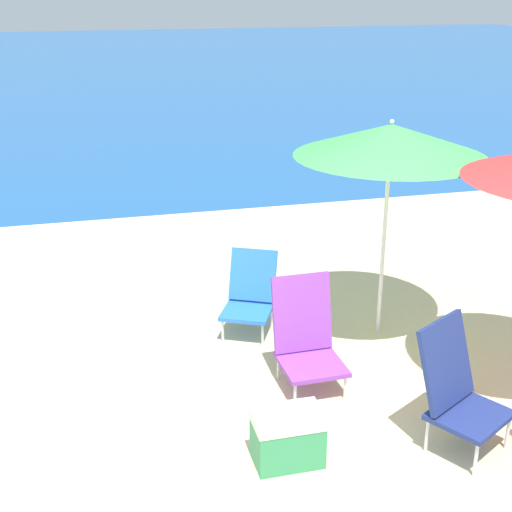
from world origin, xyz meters
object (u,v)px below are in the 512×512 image
beach_chair_navy (456,386)px  beach_umbrella_green (391,140)px  beach_chair_blue (250,293)px  cooler_box (288,437)px  beach_chair_purple (306,336)px

beach_chair_navy → beach_umbrella_green: bearing=53.4°
beach_umbrella_green → beach_chair_blue: 1.86m
beach_umbrella_green → beach_chair_blue: beach_umbrella_green is taller
cooler_box → beach_chair_purple: bearing=65.5°
beach_chair_navy → beach_chair_purple: bearing=94.8°
beach_chair_blue → cooler_box: beach_chair_blue is taller
beach_chair_purple → cooler_box: (-0.44, -0.97, -0.21)m
beach_chair_navy → cooler_box: 1.21m
beach_umbrella_green → beach_chair_blue: size_ratio=2.71×
beach_umbrella_green → beach_chair_blue: bearing=163.8°
beach_chair_blue → beach_umbrella_green: bearing=10.4°
beach_chair_blue → beach_chair_navy: (0.94, -2.06, 0.10)m
beach_umbrella_green → cooler_box: (-1.38, -1.65, -1.60)m
beach_chair_purple → beach_chair_navy: bearing=-56.5°
beach_chair_navy → beach_chair_blue: bearing=84.5°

